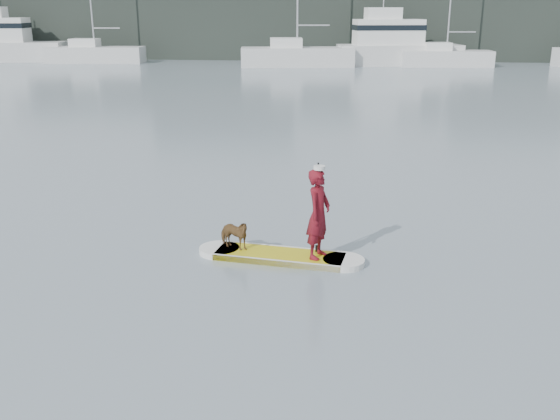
# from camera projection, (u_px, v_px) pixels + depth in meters

# --- Properties ---
(ground) EXTENTS (140.00, 140.00, 0.00)m
(ground) POSITION_uv_depth(u_px,v_px,m) (221.00, 302.00, 10.36)
(ground) COLOR slate
(ground) RESTS_ON ground
(paddleboard) EXTENTS (3.27, 1.18, 0.12)m
(paddleboard) POSITION_uv_depth(u_px,v_px,m) (280.00, 256.00, 12.14)
(paddleboard) COLOR gold
(paddleboard) RESTS_ON ground
(paddler) EXTENTS (0.60, 0.73, 1.72)m
(paddler) POSITION_uv_depth(u_px,v_px,m) (318.00, 214.00, 11.68)
(paddler) COLOR maroon
(paddler) RESTS_ON paddleboard
(white_cap) EXTENTS (0.22, 0.22, 0.07)m
(white_cap) POSITION_uv_depth(u_px,v_px,m) (319.00, 168.00, 11.40)
(white_cap) COLOR silver
(white_cap) RESTS_ON paddler
(dog) EXTENTS (0.79, 0.61, 0.61)m
(dog) POSITION_uv_depth(u_px,v_px,m) (234.00, 234.00, 12.24)
(dog) COLOR #57341D
(dog) RESTS_ON paddleboard
(paddle) EXTENTS (0.10, 0.30, 2.00)m
(paddle) POSITION_uv_depth(u_px,v_px,m) (318.00, 219.00, 11.96)
(paddle) COLOR black
(paddle) RESTS_ON ground
(sailboat_b) EXTENTS (8.72, 3.18, 12.72)m
(sailboat_b) POSITION_uv_depth(u_px,v_px,m) (94.00, 53.00, 55.68)
(sailboat_b) COLOR silver
(sailboat_b) RESTS_ON ground
(sailboat_d) EXTENTS (9.61, 4.08, 13.72)m
(sailboat_d) POSITION_uv_depth(u_px,v_px,m) (296.00, 55.00, 51.97)
(sailboat_d) COLOR silver
(sailboat_d) RESTS_ON ground
(sailboat_e) EXTENTS (7.54, 2.71, 10.81)m
(sailboat_e) POSITION_uv_depth(u_px,v_px,m) (445.00, 57.00, 52.02)
(sailboat_e) COLOR silver
(sailboat_e) RESTS_ON ground
(motor_yacht_a) EXTENTS (10.78, 4.91, 6.23)m
(motor_yacht_a) POSITION_uv_depth(u_px,v_px,m) (394.00, 44.00, 53.04)
(motor_yacht_a) COLOR silver
(motor_yacht_a) RESTS_ON ground
(motor_yacht_b) EXTENTS (9.99, 4.62, 6.35)m
(motor_yacht_b) POSITION_uv_depth(u_px,v_px,m) (5.00, 41.00, 56.84)
(motor_yacht_b) COLOR silver
(motor_yacht_b) RESTS_ON ground
(shore_mass) EXTENTS (90.00, 6.00, 6.00)m
(shore_mass) POSITION_uv_depth(u_px,v_px,m) (324.00, 26.00, 59.61)
(shore_mass) COLOR black
(shore_mass) RESTS_ON ground
(shore_building_west) EXTENTS (14.00, 4.00, 9.00)m
(shore_building_west) POSITION_uv_depth(u_px,v_px,m) (222.00, 10.00, 61.02)
(shore_building_west) COLOR black
(shore_building_west) RESTS_ON ground
(shore_building_east) EXTENTS (10.00, 4.00, 8.00)m
(shore_building_east) POSITION_uv_depth(u_px,v_px,m) (516.00, 16.00, 58.59)
(shore_building_east) COLOR black
(shore_building_east) RESTS_ON ground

